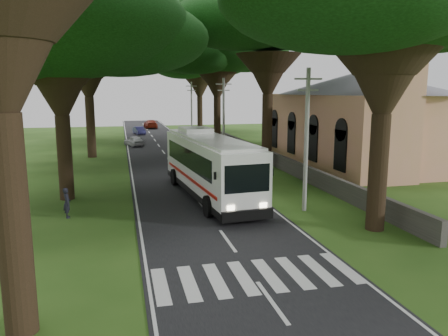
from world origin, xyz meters
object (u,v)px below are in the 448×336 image
(coach_bus, at_px, (209,165))
(distant_car_b, at_px, (139,130))
(distant_car_a, at_px, (134,141))
(pole_far, at_px, (192,109))
(church, at_px, (360,110))
(distant_car_c, at_px, (151,124))
(pole_mid, at_px, (224,117))
(pedestrian, at_px, (67,203))
(pole_near, at_px, (306,138))

(coach_bus, relative_size, distant_car_b, 3.66)
(distant_car_a, bearing_deg, pole_far, -156.95)
(church, relative_size, distant_car_a, 6.46)
(church, xyz_separation_m, distant_car_a, (-20.86, 16.56, -4.25))
(distant_car_b, xyz_separation_m, distant_car_c, (2.54, 11.10, 0.15))
(pole_mid, relative_size, coach_bus, 0.60)
(church, relative_size, coach_bus, 1.79)
(distant_car_a, bearing_deg, pedestrian, 61.72)
(pole_far, bearing_deg, pedestrian, -108.74)
(pole_mid, height_order, pedestrian, pole_mid)
(pole_near, distance_m, distant_car_c, 58.22)
(pole_near, xyz_separation_m, pedestrian, (-13.01, 1.65, -3.36))
(church, height_order, distant_car_c, church)
(distant_car_b, bearing_deg, pole_far, -55.04)
(church, bearing_deg, distant_car_c, 111.93)
(pole_near, height_order, pole_mid, same)
(distant_car_c, height_order, pedestrian, pedestrian)
(distant_car_b, bearing_deg, distant_car_c, 65.40)
(distant_car_c, bearing_deg, church, 109.09)
(coach_bus, bearing_deg, church, 27.62)
(church, height_order, pole_far, church)
(distant_car_c, bearing_deg, pedestrian, 78.76)
(distant_car_a, distance_m, distant_car_c, 26.11)
(pole_mid, bearing_deg, pole_near, -90.00)
(distant_car_a, height_order, distant_car_c, distant_car_c)
(pedestrian, bearing_deg, distant_car_a, -15.26)
(pole_far, bearing_deg, distant_car_c, 104.69)
(pole_near, relative_size, distant_car_c, 1.53)
(distant_car_a, xyz_separation_m, distant_car_c, (3.80, 25.83, 0.12))
(pole_far, xyz_separation_m, distant_car_c, (-4.70, 17.93, -3.39))
(church, xyz_separation_m, pole_near, (-12.36, -15.55, -0.73))
(pole_near, relative_size, pole_mid, 1.00)
(distant_car_b, bearing_deg, pole_near, -92.92)
(church, xyz_separation_m, distant_car_b, (-19.60, 31.28, -4.28))
(distant_car_a, relative_size, pedestrian, 2.26)
(pole_near, relative_size, distant_car_a, 2.15)
(pole_mid, xyz_separation_m, coach_bus, (-4.63, -15.48, -2.09))
(pole_far, bearing_deg, pole_mid, -90.00)
(pole_near, height_order, pedestrian, pole_near)
(pole_far, relative_size, coach_bus, 0.60)
(distant_car_a, distance_m, pedestrian, 30.79)
(church, height_order, pole_near, church)
(pole_far, distance_m, pedestrian, 40.64)
(pole_far, xyz_separation_m, distant_car_a, (-8.50, -7.90, -3.52))
(pole_near, bearing_deg, pole_far, 90.00)
(pole_near, distance_m, distant_car_a, 33.39)
(church, bearing_deg, pedestrian, -151.30)
(pole_mid, relative_size, pole_far, 1.00)
(pedestrian, bearing_deg, pole_near, -104.05)
(pole_mid, relative_size, pedestrian, 4.87)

